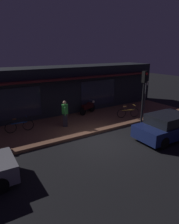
# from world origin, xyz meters

# --- Properties ---
(ground_plane) EXTENTS (60.00, 60.00, 0.00)m
(ground_plane) POSITION_xyz_m (0.00, 0.00, 0.00)
(ground_plane) COLOR black
(sidewalk_slab) EXTENTS (18.00, 4.00, 0.15)m
(sidewalk_slab) POSITION_xyz_m (0.00, 3.00, 0.07)
(sidewalk_slab) COLOR brown
(sidewalk_slab) RESTS_ON ground_plane
(storefront_building) EXTENTS (18.00, 3.30, 3.60)m
(storefront_building) POSITION_xyz_m (0.00, 6.39, 1.80)
(storefront_building) COLOR black
(storefront_building) RESTS_ON ground_plane
(motorcycle) EXTENTS (1.64, 0.78, 0.97)m
(motorcycle) POSITION_xyz_m (1.84, 4.39, 0.65)
(motorcycle) COLOR black
(motorcycle) RESTS_ON sidewalk_slab
(bicycle_parked) EXTENTS (1.57, 0.66, 0.91)m
(bicycle_parked) POSITION_xyz_m (3.76, 2.02, 0.51)
(bicycle_parked) COLOR black
(bicycle_parked) RESTS_ON sidewalk_slab
(bicycle_extra) EXTENTS (1.66, 0.42, 0.91)m
(bicycle_extra) POSITION_xyz_m (-3.50, 3.44, 0.51)
(bicycle_extra) COLOR black
(bicycle_extra) RESTS_ON sidewalk_slab
(person_bystander) EXTENTS (0.44, 0.60, 1.67)m
(person_bystander) POSITION_xyz_m (-0.85, 2.78, 1.03)
(person_bystander) COLOR #28232D
(person_bystander) RESTS_ON sidewalk_slab
(sign_post) EXTENTS (0.44, 0.09, 2.40)m
(sign_post) POSITION_xyz_m (6.24, 2.80, 1.51)
(sign_post) COLOR #47474C
(sign_post) RESTS_ON sidewalk_slab
(traffic_light_pole) EXTENTS (0.24, 0.33, 3.60)m
(traffic_light_pole) POSITION_xyz_m (3.34, 0.35, 2.48)
(traffic_light_pole) COLOR black
(traffic_light_pole) RESTS_ON ground_plane
(parked_car_far) EXTENTS (4.13, 1.84, 1.42)m
(parked_car_far) POSITION_xyz_m (3.45, -1.59, 0.70)
(parked_car_far) COLOR black
(parked_car_far) RESTS_ON ground_plane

